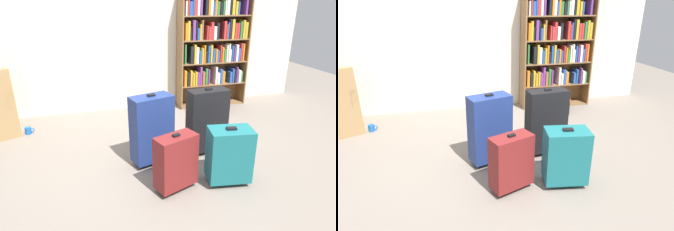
{
  "view_description": "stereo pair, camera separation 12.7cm",
  "coord_description": "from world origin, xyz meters",
  "views": [
    {
      "loc": [
        -0.78,
        -2.53,
        1.67
      ],
      "look_at": [
        -0.02,
        0.15,
        0.55
      ],
      "focal_mm": 30.75,
      "sensor_mm": 36.0,
      "label": 1
    },
    {
      "loc": [
        -0.66,
        -2.56,
        1.67
      ],
      "look_at": [
        -0.02,
        0.15,
        0.55
      ],
      "focal_mm": 30.75,
      "sensor_mm": 36.0,
      "label": 2
    }
  ],
  "objects": [
    {
      "name": "back_wall",
      "position": [
        0.0,
        2.03,
        1.3
      ],
      "size": [
        5.66,
        0.1,
        2.6
      ],
      "primitive_type": "cube",
      "color": "beige",
      "rests_on": "ground"
    },
    {
      "name": "storage_box",
      "position": [
        1.09,
        1.43,
        0.14
      ],
      "size": [
        0.36,
        0.3,
        0.26
      ],
      "color": "black",
      "rests_on": "ground"
    },
    {
      "name": "ground_plane",
      "position": [
        0.0,
        0.0,
        0.0
      ],
      "size": [
        9.9,
        9.9,
        0.0
      ],
      "primitive_type": "plane",
      "color": "slate"
    },
    {
      "name": "bookshelf",
      "position": [
        1.2,
        1.81,
        0.99
      ],
      "size": [
        1.15,
        0.31,
        1.8
      ],
      "color": "brown",
      "rests_on": "ground"
    },
    {
      "name": "suitcase_dark_red",
      "position": [
        -0.09,
        -0.36,
        0.3
      ],
      "size": [
        0.43,
        0.31,
        0.58
      ],
      "color": "maroon",
      "rests_on": "ground"
    },
    {
      "name": "suitcase_black",
      "position": [
        0.46,
        0.23,
        0.41
      ],
      "size": [
        0.46,
        0.23,
        0.78
      ],
      "color": "black",
      "rests_on": "ground"
    },
    {
      "name": "suitcase_navy_blue",
      "position": [
        -0.19,
        0.18,
        0.41
      ],
      "size": [
        0.48,
        0.33,
        0.79
      ],
      "color": "navy",
      "rests_on": "ground"
    },
    {
      "name": "mug",
      "position": [
        -1.63,
        1.34,
        0.05
      ],
      "size": [
        0.12,
        0.08,
        0.1
      ],
      "color": "#1959A5",
      "rests_on": "ground"
    },
    {
      "name": "suitcase_teal",
      "position": [
        0.43,
        -0.39,
        0.31
      ],
      "size": [
        0.44,
        0.31,
        0.59
      ],
      "color": "#19666B",
      "rests_on": "ground"
    }
  ]
}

